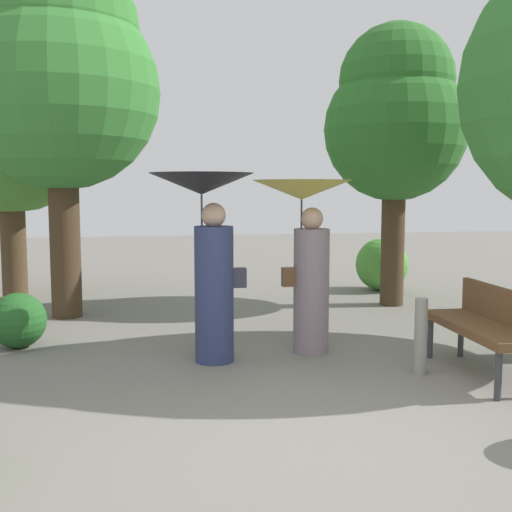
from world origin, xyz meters
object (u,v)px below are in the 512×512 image
at_px(person_left, 208,237).
at_px(park_bench, 487,322).
at_px(tree_mid_left, 7,97).
at_px(path_marker_post, 421,337).
at_px(tree_near_left, 60,71).
at_px(person_right, 306,237).
at_px(tree_mid_right, 396,116).

relative_size(person_left, park_bench, 1.26).
relative_size(tree_mid_left, path_marker_post, 6.79).
bearing_deg(tree_near_left, person_left, -58.00).
distance_m(person_right, tree_mid_left, 5.87).
distance_m(park_bench, tree_mid_right, 4.35).
xyz_separation_m(person_left, tree_near_left, (-1.65, 2.64, 2.05)).
relative_size(person_left, tree_mid_left, 0.38).
bearing_deg(tree_mid_left, person_left, -58.64).
bearing_deg(park_bench, path_marker_post, -102.22).
distance_m(person_right, tree_near_left, 4.23).
xyz_separation_m(person_right, tree_near_left, (-2.72, 2.49, 2.07)).
xyz_separation_m(tree_near_left, path_marker_post, (3.56, -3.49, -2.96)).
xyz_separation_m(tree_mid_left, tree_mid_right, (5.74, -1.68, -0.35)).
relative_size(tree_near_left, tree_mid_left, 1.00).
distance_m(person_right, path_marker_post, 1.58).
bearing_deg(park_bench, tree_near_left, -128.35).
bearing_deg(path_marker_post, person_left, 156.14).
bearing_deg(person_right, tree_near_left, 48.03).
height_order(person_left, park_bench, person_left).
xyz_separation_m(park_bench, tree_mid_left, (-5.11, 5.29, 2.69)).
relative_size(person_right, tree_mid_right, 0.44).
height_order(person_left, person_right, person_left).
xyz_separation_m(person_left, person_right, (1.07, 0.15, -0.03)).
height_order(tree_near_left, path_marker_post, tree_near_left).
bearing_deg(tree_near_left, tree_mid_right, -0.43).
xyz_separation_m(person_left, park_bench, (2.50, -1.01, -0.77)).
relative_size(person_right, park_bench, 1.22).
relative_size(tree_mid_left, tree_mid_right, 1.19).
height_order(person_left, tree_mid_right, tree_mid_right).
height_order(person_right, park_bench, person_right).
bearing_deg(tree_mid_right, tree_mid_left, 163.67).
xyz_separation_m(park_bench, tree_mid_right, (0.63, 3.61, 2.34)).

